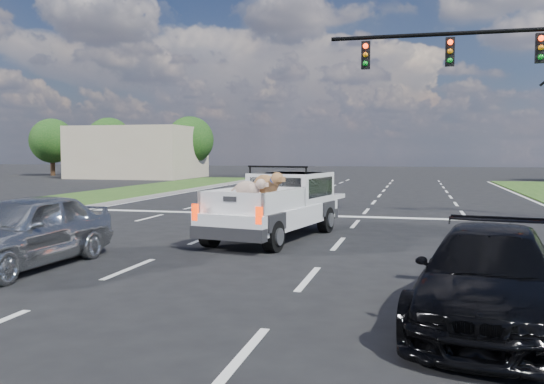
{
  "coord_description": "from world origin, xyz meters",
  "views": [
    {
      "loc": [
        3.58,
        -9.93,
        2.25
      ],
      "look_at": [
        0.58,
        2.0,
        1.39
      ],
      "focal_mm": 38.0,
      "sensor_mm": 36.0,
      "label": 1
    }
  ],
  "objects_px": {
    "pickup_truck": "(277,204)",
    "silver_sedan": "(23,231)",
    "traffic_signal": "(533,76)",
    "black_coupe": "(489,277)"
  },
  "relations": [
    {
      "from": "silver_sedan",
      "to": "black_coupe",
      "type": "xyz_separation_m",
      "value": [
        8.35,
        -1.74,
        -0.1
      ]
    },
    {
      "from": "pickup_truck",
      "to": "traffic_signal",
      "type": "bearing_deg",
      "value": 50.35
    },
    {
      "from": "traffic_signal",
      "to": "black_coupe",
      "type": "xyz_separation_m",
      "value": [
        -2.67,
        -12.59,
        -4.1
      ]
    },
    {
      "from": "pickup_truck",
      "to": "silver_sedan",
      "type": "height_order",
      "value": "pickup_truck"
    },
    {
      "from": "traffic_signal",
      "to": "black_coupe",
      "type": "distance_m",
      "value": 13.51
    },
    {
      "from": "pickup_truck",
      "to": "silver_sedan",
      "type": "bearing_deg",
      "value": -117.27
    },
    {
      "from": "traffic_signal",
      "to": "black_coupe",
      "type": "relative_size",
      "value": 2.11
    },
    {
      "from": "traffic_signal",
      "to": "pickup_truck",
      "type": "distance_m",
      "value": 10.02
    },
    {
      "from": "black_coupe",
      "to": "pickup_truck",
      "type": "bearing_deg",
      "value": 133.25
    },
    {
      "from": "pickup_truck",
      "to": "silver_sedan",
      "type": "xyz_separation_m",
      "value": [
        -3.89,
        -4.96,
        -0.16
      ]
    }
  ]
}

